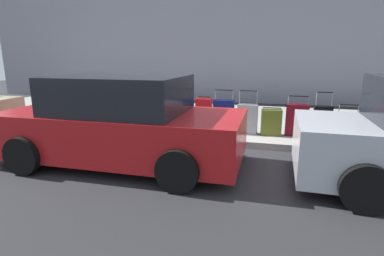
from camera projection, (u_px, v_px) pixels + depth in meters
ground_plane at (193, 144)px, 6.71m from camera, size 40.00×40.00×0.00m
sidewalk_curb at (215, 119)px, 9.04m from camera, size 18.00×5.00×0.14m
suitcase_teal_0 at (346, 128)px, 6.46m from camera, size 0.44×0.21×0.79m
suitcase_black_1 at (322, 122)px, 6.60m from camera, size 0.38×0.21×1.04m
suitcase_maroon_2 at (297, 120)px, 6.82m from camera, size 0.50×0.27×0.93m
suitcase_olive_3 at (271, 122)px, 6.88m from camera, size 0.47×0.27×0.65m
suitcase_silver_4 at (247, 119)px, 7.02m from camera, size 0.47×0.23×1.02m
suitcase_navy_5 at (224, 116)px, 7.12m from camera, size 0.48×0.23×1.03m
suitcase_red_6 at (204, 114)px, 7.39m from camera, size 0.38×0.26×0.83m
suitcase_teal_7 at (184, 116)px, 7.38m from camera, size 0.39×0.25×0.92m
suitcase_black_8 at (165, 116)px, 7.52m from camera, size 0.46×0.28×0.98m
suitcase_maroon_9 at (147, 114)px, 7.63m from camera, size 0.37×0.23×1.00m
suitcase_olive_10 at (132, 113)px, 7.89m from camera, size 0.42×0.28×0.89m
suitcase_silver_11 at (114, 113)px, 7.95m from camera, size 0.45×0.27×0.89m
fire_hydrant at (89, 108)px, 8.12m from camera, size 0.39×0.21×0.80m
bollard_post at (61, 110)px, 8.20m from camera, size 0.16×0.16×0.72m
parked_car_red_1 at (122, 123)px, 5.38m from camera, size 4.30×2.10×1.58m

